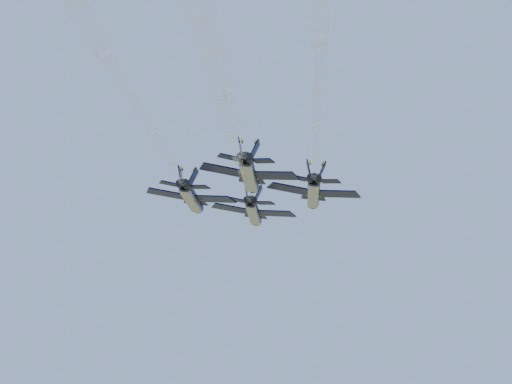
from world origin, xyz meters
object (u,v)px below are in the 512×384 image
(jet_left, at_px, (192,198))
(jet_slot, at_px, (250,175))
(jet_lead, at_px, (254,212))
(jet_right, at_px, (314,193))

(jet_left, relative_size, jet_slot, 1.00)
(jet_lead, bearing_deg, jet_slot, -87.88)
(jet_lead, relative_size, jet_slot, 1.00)
(jet_lead, height_order, jet_right, same)
(jet_left, distance_m, jet_slot, 14.52)
(jet_lead, bearing_deg, jet_left, -135.28)
(jet_lead, height_order, jet_left, same)
(jet_left, bearing_deg, jet_slot, -47.63)
(jet_slot, bearing_deg, jet_right, 45.71)
(jet_right, bearing_deg, jet_slot, -134.29)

